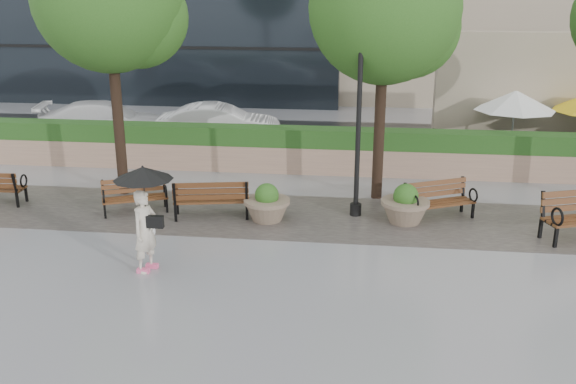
# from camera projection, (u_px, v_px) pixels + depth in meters

# --- Properties ---
(ground) EXTENTS (100.00, 100.00, 0.00)m
(ground) POSITION_uv_depth(u_px,v_px,m) (248.00, 266.00, 13.01)
(ground) COLOR gray
(ground) RESTS_ON ground
(cobble_strip) EXTENTS (28.00, 3.20, 0.01)m
(cobble_strip) POSITION_uv_depth(u_px,v_px,m) (270.00, 215.00, 15.84)
(cobble_strip) COLOR #383330
(cobble_strip) RESTS_ON ground
(hedge_wall) EXTENTS (24.00, 0.80, 1.35)m
(hedge_wall) POSITION_uv_depth(u_px,v_px,m) (290.00, 150.00, 19.41)
(hedge_wall) COLOR tan
(hedge_wall) RESTS_ON ground
(asphalt_street) EXTENTS (40.00, 7.00, 0.00)m
(asphalt_street) POSITION_uv_depth(u_px,v_px,m) (303.00, 140.00, 23.39)
(asphalt_street) COLOR black
(asphalt_street) RESTS_ON ground
(bench_1) EXTENTS (1.68, 1.20, 0.84)m
(bench_1) POSITION_uv_depth(u_px,v_px,m) (135.00, 203.00, 15.97)
(bench_1) COLOR #573719
(bench_1) RESTS_ON ground
(bench_2) EXTENTS (1.90, 1.05, 0.97)m
(bench_2) POSITION_uv_depth(u_px,v_px,m) (212.00, 206.00, 15.64)
(bench_2) COLOR #573719
(bench_2) RESTS_ON ground
(bench_3) EXTENTS (1.80, 1.35, 0.91)m
(bench_3) POSITION_uv_depth(u_px,v_px,m) (439.00, 208.00, 15.54)
(bench_3) COLOR #573719
(bench_3) RESTS_ON ground
(planter_left) EXTENTS (1.11, 1.11, 0.93)m
(planter_left) POSITION_uv_depth(u_px,v_px,m) (267.00, 206.00, 15.41)
(planter_left) COLOR #7F6B56
(planter_left) RESTS_ON ground
(planter_right) EXTENTS (1.15, 1.15, 0.97)m
(planter_right) POSITION_uv_depth(u_px,v_px,m) (405.00, 208.00, 15.27)
(planter_right) COLOR #7F6B56
(planter_right) RESTS_ON ground
(lamppost) EXTENTS (0.28, 0.28, 4.33)m
(lamppost) POSITION_uv_depth(u_px,v_px,m) (358.00, 140.00, 15.27)
(lamppost) COLOR black
(lamppost) RESTS_ON ground
(tree_0) EXTENTS (3.78, 3.74, 7.00)m
(tree_0) POSITION_uv_depth(u_px,v_px,m) (115.00, 3.00, 16.06)
(tree_0) COLOR black
(tree_0) RESTS_ON ground
(tree_1) EXTENTS (3.79, 3.76, 6.78)m
(tree_1) POSITION_uv_depth(u_px,v_px,m) (391.00, 13.00, 15.75)
(tree_1) COLOR black
(tree_1) RESTS_ON ground
(patio_umb_white) EXTENTS (2.50, 2.50, 2.30)m
(patio_umb_white) POSITION_uv_depth(u_px,v_px,m) (515.00, 101.00, 19.85)
(patio_umb_white) COLOR black
(patio_umb_white) RESTS_ON ground
(car_left) EXTENTS (5.09, 2.95, 1.39)m
(car_left) POSITION_uv_depth(u_px,v_px,m) (107.00, 121.00, 23.40)
(car_left) COLOR silver
(car_left) RESTS_ON ground
(car_right) EXTENTS (4.48, 2.05, 1.43)m
(car_right) POSITION_uv_depth(u_px,v_px,m) (220.00, 125.00, 22.63)
(car_right) COLOR silver
(car_right) RESTS_ON ground
(pedestrian) EXTENTS (1.16, 1.16, 2.13)m
(pedestrian) POSITION_uv_depth(u_px,v_px,m) (145.00, 209.00, 12.46)
(pedestrian) COLOR beige
(pedestrian) RESTS_ON ground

